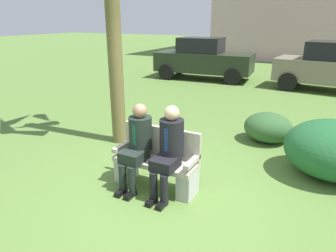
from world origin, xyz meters
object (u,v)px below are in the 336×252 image
(parked_car_near, at_px, (203,59))
(shrub_near_bench, at_px, (333,149))
(seated_man_left, at_px, (137,142))
(shrub_mid_lawn, at_px, (268,127))
(parked_car_far, at_px, (336,67))
(park_bench, at_px, (157,162))
(seated_man_right, at_px, (169,147))

(parked_car_near, bearing_deg, shrub_near_bench, -54.54)
(seated_man_left, xyz_separation_m, shrub_mid_lawn, (1.38, 2.74, -0.41))
(shrub_near_bench, distance_m, shrub_mid_lawn, 1.59)
(seated_man_left, xyz_separation_m, parked_car_near, (-2.37, 8.59, 0.13))
(seated_man_left, relative_size, shrub_mid_lawn, 1.31)
(shrub_near_bench, height_order, parked_car_near, parked_car_near)
(parked_car_far, bearing_deg, seated_man_left, -106.28)
(park_bench, distance_m, parked_car_far, 8.66)
(seated_man_right, distance_m, parked_car_near, 9.06)
(shrub_near_bench, bearing_deg, shrub_mid_lawn, 138.09)
(parked_car_near, xyz_separation_m, parked_car_far, (4.84, -0.11, 0.00))
(seated_man_left, relative_size, parked_car_far, 0.31)
(seated_man_right, height_order, shrub_near_bench, seated_man_right)
(shrub_mid_lawn, bearing_deg, seated_man_left, -116.75)
(shrub_mid_lawn, xyz_separation_m, parked_car_far, (1.10, 5.75, 0.54))
(seated_man_right, distance_m, shrub_mid_lawn, 2.90)
(park_bench, distance_m, parked_car_near, 8.88)
(shrub_near_bench, height_order, parked_car_far, parked_car_far)
(seated_man_left, bearing_deg, seated_man_right, 0.46)
(park_bench, xyz_separation_m, parked_car_near, (-2.62, 8.47, 0.45))
(seated_man_right, relative_size, parked_car_near, 0.32)
(shrub_near_bench, xyz_separation_m, shrub_mid_lawn, (-1.18, 1.06, -0.16))
(shrub_mid_lawn, xyz_separation_m, parked_car_near, (-3.75, 5.86, 0.54))
(seated_man_right, bearing_deg, seated_man_left, -179.54)
(shrub_near_bench, bearing_deg, parked_car_far, 90.68)
(parked_car_far, bearing_deg, shrub_near_bench, -89.32)
(seated_man_right, bearing_deg, park_bench, 155.65)
(seated_man_left, height_order, parked_car_far, parked_car_far)
(shrub_near_bench, relative_size, shrub_mid_lawn, 1.53)
(seated_man_right, height_order, shrub_mid_lawn, seated_man_right)
(seated_man_left, bearing_deg, parked_car_far, 73.72)
(shrub_mid_lawn, relative_size, parked_car_far, 0.24)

